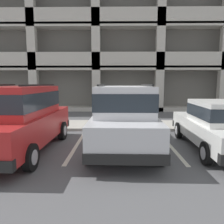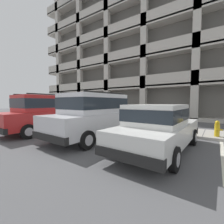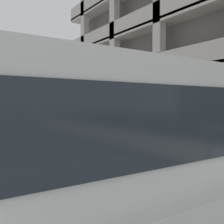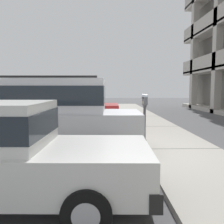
{
  "view_description": "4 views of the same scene",
  "coord_description": "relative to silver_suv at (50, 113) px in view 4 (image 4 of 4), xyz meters",
  "views": [
    {
      "loc": [
        -0.27,
        -9.01,
        2.07
      ],
      "look_at": [
        -0.39,
        -0.84,
        0.98
      ],
      "focal_mm": 35.0,
      "sensor_mm": 36.0,
      "label": 1
    },
    {
      "loc": [
        4.46,
        -7.27,
        1.62
      ],
      "look_at": [
        -0.18,
        -0.64,
        1.09
      ],
      "focal_mm": 24.0,
      "sensor_mm": 36.0,
      "label": 2
    },
    {
      "loc": [
        4.39,
        -3.73,
        1.33
      ],
      "look_at": [
        0.05,
        -0.73,
        1.14
      ],
      "focal_mm": 40.0,
      "sensor_mm": 36.0,
      "label": 3
    },
    {
      "loc": [
        6.54,
        -0.71,
        1.73
      ],
      "look_at": [
        0.25,
        -0.57,
        1.14
      ],
      "focal_mm": 40.0,
      "sensor_mm": 36.0,
      "label": 4
    }
  ],
  "objects": [
    {
      "name": "sidewalk",
      "position": [
        -0.0,
        3.49,
        -1.03
      ],
      "size": [
        40.0,
        2.2,
        0.12
      ],
      "color": "#ADA89E",
      "rests_on": "ground_plane"
    },
    {
      "name": "parking_stall_lines",
      "position": [
        1.56,
        0.79,
        -1.08
      ],
      "size": [
        12.6,
        4.8,
        0.01
      ],
      "color": "silver",
      "rests_on": "ground_plane"
    },
    {
      "name": "ground_plane",
      "position": [
        -0.0,
        2.19,
        -1.14
      ],
      "size": [
        80.0,
        80.0,
        0.1
      ],
      "color": "#565659"
    },
    {
      "name": "silver_suv",
      "position": [
        0.0,
        0.0,
        0.0
      ],
      "size": [
        2.09,
        4.81,
        2.03
      ],
      "rotation": [
        0.0,
        0.0,
        -0.02
      ],
      "color": "silver",
      "rests_on": "ground_plane"
    },
    {
      "name": "parking_meter_near",
      "position": [
        -0.3,
        2.54,
        0.12
      ],
      "size": [
        0.35,
        0.12,
        1.46
      ],
      "color": "#47474C",
      "rests_on": "sidewalk"
    },
    {
      "name": "red_sedan",
      "position": [
        -3.15,
        -0.43,
        0.0
      ],
      "size": [
        2.09,
        4.82,
        2.03
      ],
      "rotation": [
        0.0,
        0.0,
        -0.02
      ],
      "color": "red",
      "rests_on": "ground_plane"
    }
  ]
}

